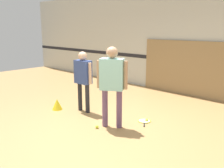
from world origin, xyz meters
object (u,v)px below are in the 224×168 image
(person_instructor, at_px, (112,78))
(tennis_ball_near_instructor, at_px, (97,127))
(person_student_left, at_px, (83,75))
(tennis_ball_by_spare_racket, at_px, (147,120))
(racket_spare_on_floor, at_px, (144,121))
(training_cone, at_px, (57,104))

(person_instructor, height_order, tennis_ball_near_instructor, person_instructor)
(person_student_left, height_order, tennis_ball_by_spare_racket, person_student_left)
(person_instructor, relative_size, person_student_left, 1.13)
(person_instructor, xyz_separation_m, tennis_ball_near_instructor, (-0.16, -0.27, -0.97))
(person_student_left, xyz_separation_m, racket_spare_on_floor, (1.47, 0.46, -0.88))
(tennis_ball_near_instructor, xyz_separation_m, tennis_ball_by_spare_racket, (0.50, 1.00, 0.00))
(racket_spare_on_floor, xyz_separation_m, tennis_ball_near_instructor, (-0.47, -0.96, 0.02))
(person_student_left, height_order, racket_spare_on_floor, person_student_left)
(person_instructor, bearing_deg, tennis_ball_by_spare_racket, 33.88)
(tennis_ball_near_instructor, relative_size, tennis_ball_by_spare_racket, 1.00)
(person_student_left, distance_m, racket_spare_on_floor, 1.78)
(person_instructor, height_order, tennis_ball_by_spare_racket, person_instructor)
(tennis_ball_by_spare_racket, xyz_separation_m, training_cone, (-2.08, -0.87, 0.10))
(racket_spare_on_floor, bearing_deg, person_instructor, -60.63)
(person_instructor, xyz_separation_m, person_student_left, (-1.16, 0.22, -0.12))
(tennis_ball_near_instructor, bearing_deg, person_student_left, 153.48)
(person_student_left, relative_size, tennis_ball_near_instructor, 21.87)
(racket_spare_on_floor, bearing_deg, person_student_left, -108.78)
(training_cone, bearing_deg, tennis_ball_by_spare_racket, 22.67)
(tennis_ball_near_instructor, bearing_deg, tennis_ball_by_spare_racket, 63.26)
(person_instructor, relative_size, tennis_ball_near_instructor, 24.69)
(racket_spare_on_floor, distance_m, tennis_ball_near_instructor, 1.07)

